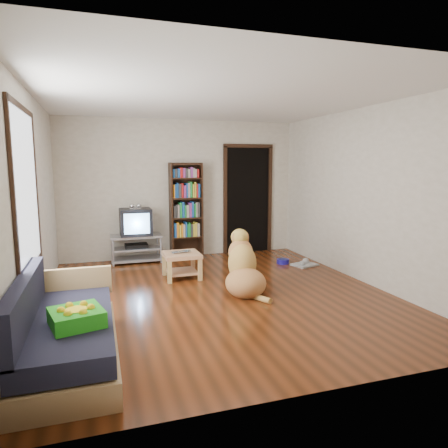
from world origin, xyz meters
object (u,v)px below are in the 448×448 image
object	(u,v)px
tv_stand	(136,247)
coffee_table	(182,260)
dog_bowl	(283,261)
bookshelf	(186,205)
grey_rag	(305,265)
dog	(243,269)
green_cushion	(77,317)
sofa	(64,334)
crt_tv	(135,222)
laptop	(182,253)

from	to	relation	value
tv_stand	coffee_table	xyz separation A→B (m)	(0.57, -1.28, 0.01)
dog_bowl	bookshelf	world-z (taller)	bookshelf
grey_rag	dog	bearing A→B (deg)	-145.74
bookshelf	dog	xyz separation A→B (m)	(0.30, -2.32, -0.68)
coffee_table	dog	world-z (taller)	dog
coffee_table	dog	bearing A→B (deg)	-54.55
tv_stand	grey_rag	bearing A→B (deg)	-22.72
dog_bowl	coffee_table	bearing A→B (deg)	-169.44
bookshelf	tv_stand	bearing A→B (deg)	-174.37
tv_stand	bookshelf	distance (m)	1.20
green_cushion	sofa	distance (m)	0.34
green_cushion	tv_stand	distance (m)	3.95
green_cushion	sofa	bearing A→B (deg)	104.17
crt_tv	green_cushion	bearing A→B (deg)	-102.37
dog_bowl	crt_tv	xyz separation A→B (m)	(-2.50, 0.94, 0.70)
tv_stand	dog	distance (m)	2.55
dog	grey_rag	bearing A→B (deg)	34.26
bookshelf	coffee_table	xyz separation A→B (m)	(-0.38, -1.37, -0.72)
laptop	grey_rag	xyz separation A→B (m)	(2.22, 0.14, -0.40)
coffee_table	grey_rag	bearing A→B (deg)	2.79
dog_bowl	grey_rag	size ratio (longest dim) A/B	0.55
dog_bowl	coffee_table	size ratio (longest dim) A/B	0.40
laptop	crt_tv	size ratio (longest dim) A/B	0.52
bookshelf	dog	world-z (taller)	bookshelf
green_cushion	laptop	bearing A→B (deg)	45.81
coffee_table	tv_stand	bearing A→B (deg)	114.18
green_cushion	sofa	world-z (taller)	sofa
green_cushion	coffee_table	world-z (taller)	green_cushion
grey_rag	dog	size ratio (longest dim) A/B	0.37
dog_bowl	grey_rag	bearing A→B (deg)	-39.81
green_cushion	crt_tv	world-z (taller)	crt_tv
laptop	dog	world-z (taller)	dog
tv_stand	sofa	size ratio (longest dim) A/B	0.50
dog_bowl	dog	bearing A→B (deg)	-133.73
dog	crt_tv	bearing A→B (deg)	119.05
dog_bowl	grey_rag	distance (m)	0.39
tv_stand	crt_tv	world-z (taller)	crt_tv
green_cushion	laptop	xyz separation A→B (m)	(1.42, 2.54, -0.08)
laptop	dog	distance (m)	1.14
crt_tv	dog	distance (m)	2.60
crt_tv	laptop	bearing A→B (deg)	-66.66
green_cushion	bookshelf	xyz separation A→B (m)	(1.80, 3.95, 0.51)
laptop	sofa	bearing A→B (deg)	-135.53
tv_stand	crt_tv	bearing A→B (deg)	90.00
grey_rag	bookshelf	bearing A→B (deg)	145.59
green_cushion	sofa	size ratio (longest dim) A/B	0.23
green_cushion	crt_tv	size ratio (longest dim) A/B	0.70
tv_stand	coffee_table	distance (m)	1.40
laptop	crt_tv	distance (m)	1.49
crt_tv	sofa	bearing A→B (deg)	-104.93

